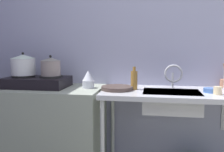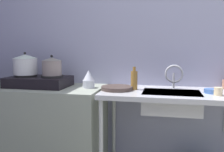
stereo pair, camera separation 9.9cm
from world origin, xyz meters
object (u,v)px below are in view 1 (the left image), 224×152
at_px(pot_on_left_burner, 23,65).
at_px(sink_basin, 171,101).
at_px(cup_by_rack, 218,91).
at_px(small_bowl_on_drainboard, 211,90).
at_px(faucet, 173,74).
at_px(frying_pan, 117,88).
at_px(stove, 37,82).
at_px(percolator, 88,79).
at_px(bottle_by_sink, 134,80).
at_px(pot_on_right_burner, 51,67).

xyz_separation_m(pot_on_left_burner, sink_basin, (1.37, -0.03, -0.29)).
bearing_deg(cup_by_rack, pot_on_left_burner, 176.63).
distance_m(pot_on_left_burner, small_bowl_on_drainboard, 1.70).
distance_m(faucet, cup_by_rack, 0.40).
height_order(frying_pan, cup_by_rack, cup_by_rack).
bearing_deg(stove, faucet, 4.52).
bearing_deg(cup_by_rack, small_bowl_on_drainboard, 111.71).
height_order(faucet, cup_by_rack, faucet).
bearing_deg(percolator, frying_pan, -11.51).
xyz_separation_m(stove, sink_basin, (1.23, -0.03, -0.14)).
xyz_separation_m(cup_by_rack, bottle_by_sink, (-0.68, 0.13, 0.06)).
relative_size(pot_on_right_burner, bottle_by_sink, 0.93).
xyz_separation_m(stove, faucet, (1.25, 0.10, 0.08)).
bearing_deg(pot_on_right_burner, stove, 180.00).
distance_m(faucet, frying_pan, 0.52).
bearing_deg(stove, cup_by_rack, -3.66).
relative_size(percolator, sink_basin, 0.34).
bearing_deg(bottle_by_sink, stove, -178.29).
relative_size(percolator, small_bowl_on_drainboard, 1.36).
height_order(percolator, small_bowl_on_drainboard, percolator).
relative_size(pot_on_left_burner, small_bowl_on_drainboard, 1.93).
distance_m(sink_basin, frying_pan, 0.48).
xyz_separation_m(sink_basin, faucet, (0.02, 0.13, 0.22)).
bearing_deg(stove, frying_pan, -2.09).
bearing_deg(pot_on_left_burner, sink_basin, -1.35).
bearing_deg(pot_on_left_burner, bottle_by_sink, 1.49).
distance_m(sink_basin, bottle_by_sink, 0.37).
bearing_deg(pot_on_left_burner, stove, 0.00).
height_order(stove, small_bowl_on_drainboard, stove).
height_order(stove, percolator, percolator).
bearing_deg(pot_on_right_burner, bottle_by_sink, 2.02).
relative_size(pot_on_right_burner, percolator, 1.17).
relative_size(pot_on_right_burner, faucet, 0.86).
height_order(percolator, cup_by_rack, percolator).
bearing_deg(pot_on_left_burner, cup_by_rack, -3.37).
relative_size(percolator, frying_pan, 0.58).
distance_m(stove, pot_on_right_burner, 0.20).
xyz_separation_m(stove, percolator, (0.49, 0.03, 0.03)).
relative_size(pot_on_right_burner, sink_basin, 0.40).
xyz_separation_m(sink_basin, frying_pan, (-0.47, 0.00, 0.10)).
distance_m(pot_on_right_burner, small_bowl_on_drainboard, 1.43).
relative_size(faucet, frying_pan, 0.80).
height_order(pot_on_left_burner, sink_basin, pot_on_left_burner).
height_order(sink_basin, cup_by_rack, cup_by_rack).
bearing_deg(cup_by_rack, stove, 176.34).
xyz_separation_m(pot_on_left_burner, frying_pan, (0.90, -0.03, -0.19)).
distance_m(cup_by_rack, bottle_by_sink, 0.69).
relative_size(pot_on_left_burner, faucet, 1.03).
distance_m(pot_on_right_burner, faucet, 1.12).
bearing_deg(sink_basin, pot_on_right_burner, 178.31).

